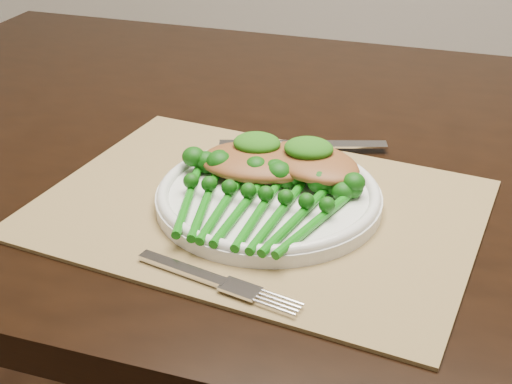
% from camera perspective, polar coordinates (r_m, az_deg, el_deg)
% --- Properties ---
extents(dining_table, '(1.68, 1.05, 0.75)m').
position_cam_1_polar(dining_table, '(1.13, 7.24, -13.84)').
color(dining_table, black).
rests_on(dining_table, ground).
extents(placemat, '(0.53, 0.43, 0.00)m').
position_cam_1_polar(placemat, '(0.78, 0.17, -1.29)').
color(placemat, olive).
rests_on(placemat, dining_table).
extents(dinner_plate, '(0.25, 0.25, 0.02)m').
position_cam_1_polar(dinner_plate, '(0.78, 1.02, -0.28)').
color(dinner_plate, silver).
rests_on(dinner_plate, placemat).
extents(knife, '(0.21, 0.06, 0.01)m').
position_cam_1_polar(knife, '(0.91, 2.46, 3.82)').
color(knife, silver).
rests_on(knife, placemat).
extents(fork, '(0.17, 0.07, 0.01)m').
position_cam_1_polar(fork, '(0.65, -2.32, -7.41)').
color(fork, silver).
rests_on(fork, placemat).
extents(chicken_fillet_left, '(0.15, 0.11, 0.03)m').
position_cam_1_polar(chicken_fillet_left, '(0.81, 0.40, 2.47)').
color(chicken_fillet_left, brown).
rests_on(chicken_fillet_left, dinner_plate).
extents(chicken_fillet_right, '(0.15, 0.13, 0.02)m').
position_cam_1_polar(chicken_fillet_right, '(0.80, 4.48, 2.41)').
color(chicken_fillet_right, brown).
rests_on(chicken_fillet_right, dinner_plate).
extents(pesto_dollop_left, '(0.05, 0.05, 0.02)m').
position_cam_1_polar(pesto_dollop_left, '(0.82, 0.07, 3.94)').
color(pesto_dollop_left, '#144B0A').
rests_on(pesto_dollop_left, chicken_fillet_left).
extents(pesto_dollop_right, '(0.06, 0.05, 0.02)m').
position_cam_1_polar(pesto_dollop_right, '(0.80, 4.24, 3.51)').
color(pesto_dollop_right, '#144B0A').
rests_on(pesto_dollop_right, chicken_fillet_right).
extents(broccolini_bundle, '(0.19, 0.20, 0.04)m').
position_cam_1_polar(broccolini_bundle, '(0.73, -0.48, -1.46)').
color(broccolini_bundle, '#0F660D').
rests_on(broccolini_bundle, dinner_plate).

